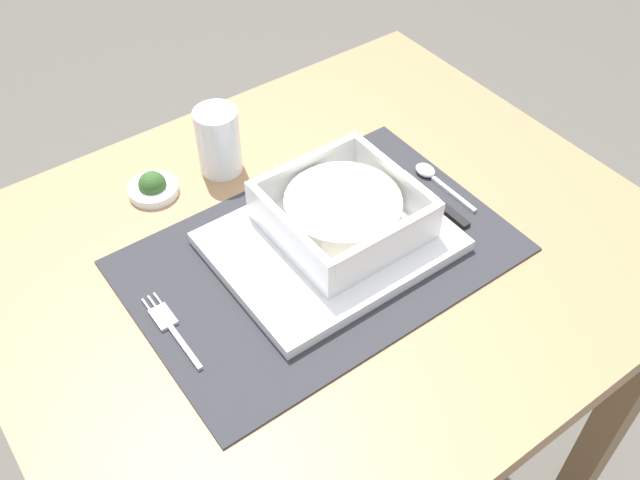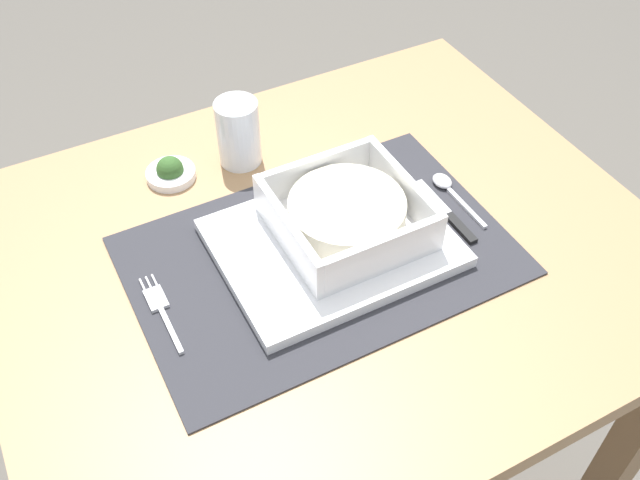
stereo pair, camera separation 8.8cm
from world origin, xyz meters
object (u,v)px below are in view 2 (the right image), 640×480
Objects in this scene: porridge_bowl at (347,215)px; drinking_glass at (239,136)px; butter_knife at (448,215)px; dining_table at (325,305)px; spoon at (447,187)px; bread_knife at (430,218)px; condiment_saucer at (170,172)px; fork at (160,307)px.

drinking_glass is (-0.06, 0.21, 0.00)m from porridge_bowl.
dining_table is at bearing 165.53° from butter_knife.
butter_knife is 1.35× the size of drinking_glass.
bread_knife is (-0.06, -0.04, -0.00)m from spoon.
porridge_bowl reaches higher than condiment_saucer.
drinking_glass is 1.42× the size of condiment_saucer.
porridge_bowl is (0.03, -0.00, 0.16)m from dining_table.
porridge_bowl is 1.39× the size of fork.
spoon is (0.42, 0.02, 0.00)m from fork.
fork is 0.39m from butter_knife.
dining_table is 0.27m from drinking_glass.
butter_knife is 0.03m from bread_knife.
drinking_glass is 0.11m from condiment_saucer.
spoon is 0.05m from butter_knife.
spoon is 1.18× the size of drinking_glass.
porridge_bowl is at bearing -74.86° from drinking_glass.
dining_table is 0.21m from butter_knife.
porridge_bowl is 1.79× the size of drinking_glass.
dining_table is 6.67× the size of fork.
butter_knife is 0.31m from drinking_glass.
dining_table is at bearing 167.74° from bread_knife.
drinking_glass is at bearing 123.33° from bread_knife.
dining_table is 7.30× the size of spoon.
fork is (-0.25, 0.00, -0.04)m from porridge_bowl.
porridge_bowl is at bearing -1.28° from dining_table.
bread_knife is at bearing -148.39° from spoon.
butter_knife and bread_knife have the same top height.
spoon is at bearing 32.60° from bread_knife.
dining_table is at bearing -179.39° from spoon.
fork is 0.29m from drinking_glass.
condiment_saucer is at bearing 174.42° from drinking_glass.
dining_table is 0.24m from spoon.
spoon is (0.17, 0.02, -0.04)m from porridge_bowl.
fork is at bearing -179.84° from dining_table.
spoon is at bearing 4.39° from dining_table.
dining_table is 6.40× the size of butter_knife.
spoon is 0.88× the size of butter_knife.
bread_knife is (0.36, -0.02, 0.00)m from fork.
porridge_bowl reaches higher than bread_knife.
butter_knife is at bearing -50.66° from drinking_glass.
drinking_glass is (-0.03, 0.21, 0.16)m from dining_table.
fork is 1.29× the size of drinking_glass.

